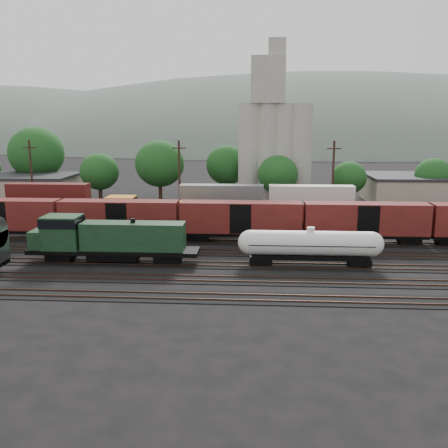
# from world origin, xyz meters

# --- Properties ---
(ground) EXTENTS (600.00, 600.00, 0.00)m
(ground) POSITION_xyz_m (0.00, 0.00, 0.00)
(ground) COLOR black
(tracks) EXTENTS (180.00, 33.20, 0.20)m
(tracks) POSITION_xyz_m (0.00, 0.00, 0.05)
(tracks) COLOR black
(tracks) RESTS_ON ground
(green_locomotive) EXTENTS (18.33, 3.23, 4.85)m
(green_locomotive) POSITION_xyz_m (-16.15, -5.00, 2.75)
(green_locomotive) COLOR black
(green_locomotive) RESTS_ON ground
(tank_car_a) EXTENTS (15.16, 2.71, 3.97)m
(tank_car_a) POSITION_xyz_m (5.80, -5.00, 2.39)
(tank_car_a) COLOR silver
(tank_car_a) RESTS_ON ground
(orange_locomotive) EXTENTS (18.61, 3.10, 4.65)m
(orange_locomotive) POSITION_xyz_m (-13.60, 10.00, 2.65)
(orange_locomotive) COLOR black
(orange_locomotive) RESTS_ON ground
(boxcar_string) EXTENTS (122.80, 2.90, 4.20)m
(boxcar_string) POSITION_xyz_m (-9.48, 5.00, 3.12)
(boxcar_string) COLOR black
(boxcar_string) RESTS_ON ground
(container_wall) EXTENTS (160.00, 2.60, 5.80)m
(container_wall) POSITION_xyz_m (-2.14, 15.00, 2.60)
(container_wall) COLOR black
(container_wall) RESTS_ON ground
(grain_silo) EXTENTS (13.40, 5.00, 29.00)m
(grain_silo) POSITION_xyz_m (3.28, 36.00, 11.26)
(grain_silo) COLOR #A7A499
(grain_silo) RESTS_ON ground
(industrial_sheds) EXTENTS (119.38, 17.26, 5.10)m
(industrial_sheds) POSITION_xyz_m (6.63, 35.25, 2.56)
(industrial_sheds) COLOR #9E937F
(industrial_sheds) RESTS_ON ground
(tree_band) EXTENTS (160.52, 20.58, 13.78)m
(tree_band) POSITION_xyz_m (-8.65, 37.89, 6.86)
(tree_band) COLOR black
(tree_band) RESTS_ON ground
(utility_poles) EXTENTS (122.20, 0.36, 12.00)m
(utility_poles) POSITION_xyz_m (0.00, 22.00, 6.21)
(utility_poles) COLOR black
(utility_poles) RESTS_ON ground
(distant_hills) EXTENTS (860.00, 286.00, 130.00)m
(distant_hills) POSITION_xyz_m (23.92, 260.00, -20.56)
(distant_hills) COLOR #59665B
(distant_hills) RESTS_ON ground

